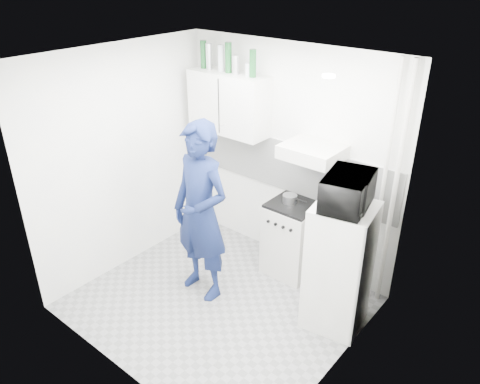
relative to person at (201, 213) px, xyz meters
The scene contains 24 objects.
floor 1.03m from the person, 13.46° to the right, with size 2.80×2.80×0.00m, color gray.
ceiling 1.64m from the person, 13.46° to the right, with size 2.80×2.80×0.00m, color white.
wall_back 1.25m from the person, 76.48° to the left, with size 2.80×2.80×0.00m, color white.
wall_left 1.16m from the person, behind, with size 2.60×2.60×0.00m, color white.
wall_right 1.71m from the person, ahead, with size 2.60×2.60×0.00m, color white.
person is the anchor object (origin of this frame).
stove 1.22m from the person, 59.37° to the left, with size 0.55×0.55×0.87m, color beige.
fridge 1.50m from the person, 19.14° to the left, with size 0.56×0.56×1.34m, color silver.
stove_top 1.09m from the person, 59.37° to the left, with size 0.52×0.52×0.03m, color black.
saucepan 1.05m from the person, 61.71° to the left, with size 0.16×0.16×0.09m, color silver.
microwave 1.55m from the person, 19.14° to the left, with size 0.39×0.57×0.32m, color black.
bottle_a 1.90m from the person, 130.06° to the left, with size 0.07×0.07×0.32m, color #144C1E.
bottle_b 1.85m from the person, 127.08° to the left, with size 0.08×0.08×0.29m, color silver.
bottle_c 1.79m from the person, 119.83° to the left, with size 0.07×0.07×0.30m, color #B2B7BC.
bottle_d 1.77m from the person, 114.83° to the left, with size 0.08×0.08×0.33m, color #144C1E.
canister_a 1.70m from the person, 109.98° to the left, with size 0.08×0.08×0.21m, color silver.
canister_b 1.64m from the person, 100.08° to the left, with size 0.07×0.07×0.14m, color #B2B7BC.
bottle_e 1.70m from the person, 96.83° to the left, with size 0.07×0.07×0.30m, color #144C1E.
upper_cabinet 1.40m from the person, 114.82° to the left, with size 1.00×0.35×0.70m, color silver.
range_hood 1.32m from the person, 51.77° to the left, with size 0.60×0.50×0.14m, color beige.
backsplash 1.22m from the person, 76.31° to the left, with size 2.74×0.03×0.60m, color white.
pipe_a 1.95m from the person, 34.82° to the left, with size 0.05×0.05×2.60m, color beige.
pipe_b 1.86m from the person, 36.97° to the left, with size 0.04×0.04×2.60m, color beige.
ceiling_spot_fixture 2.04m from the person, ahead, with size 0.10×0.10×0.02m, color white.
Camera 1 is at (2.73, -2.95, 3.37)m, focal length 35.00 mm.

